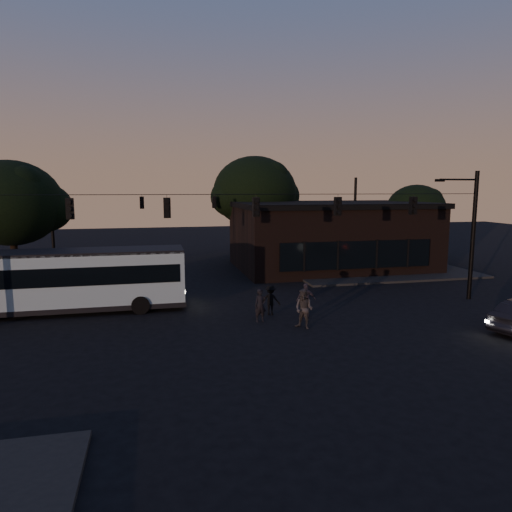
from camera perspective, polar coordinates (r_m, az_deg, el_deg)
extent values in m
plane|color=black|center=(20.72, 2.51, -9.83)|extent=(120.00, 120.00, 0.00)
cube|color=black|center=(37.76, 14.52, -1.64)|extent=(14.00, 10.00, 0.15)
cube|color=black|center=(34.70, -27.28, -3.18)|extent=(14.00, 10.00, 0.15)
cube|color=black|center=(37.97, 9.24, 2.27)|extent=(15.00, 10.00, 5.00)
cube|color=black|center=(37.78, 9.34, 6.35)|extent=(15.40, 10.40, 0.40)
cube|color=black|center=(33.41, 12.51, 0.15)|extent=(11.50, 0.18, 2.00)
cylinder|color=black|center=(42.24, -0.16, 2.31)|extent=(0.44, 0.44, 4.00)
ellipsoid|color=black|center=(42.00, -0.17, 8.02)|extent=(7.60, 7.60, 6.46)
cylinder|color=black|center=(43.96, 19.15, 1.43)|extent=(0.44, 0.44, 3.00)
ellipsoid|color=black|center=(43.71, 19.35, 5.53)|extent=(5.20, 5.20, 4.42)
cylinder|color=black|center=(33.47, -27.89, -0.62)|extent=(0.44, 0.44, 3.60)
ellipsoid|color=black|center=(33.15, -28.34, 5.85)|extent=(6.40, 6.40, 5.44)
cylinder|color=black|center=(29.47, 25.49, 2.27)|extent=(0.24, 0.24, 7.50)
cylinder|color=black|center=(23.56, 0.00, 7.72)|extent=(26.00, 0.03, 0.03)
cube|color=black|center=(23.29, -22.24, 5.49)|extent=(0.34, 0.30, 1.00)
cube|color=black|center=(23.00, -11.06, 5.93)|extent=(0.34, 0.30, 1.00)
cube|color=black|center=(23.58, 0.00, 6.14)|extent=(0.34, 0.30, 1.00)
cube|color=black|center=(24.97, 10.18, 6.14)|extent=(0.34, 0.30, 1.00)
cube|color=black|center=(27.05, 19.03, 5.98)|extent=(0.34, 0.30, 1.00)
cylinder|color=black|center=(39.82, -24.13, 3.74)|extent=(0.24, 0.24, 7.50)
cylinder|color=black|center=(43.12, 12.22, 4.58)|extent=(0.24, 0.24, 7.50)
cylinder|color=black|center=(39.32, -5.26, 7.67)|extent=(26.00, 0.03, 0.03)
cube|color=black|center=(38.99, -14.08, 6.49)|extent=(0.34, 0.30, 1.00)
cube|color=black|center=(39.33, -5.25, 6.72)|extent=(0.34, 0.30, 1.00)
cube|color=black|center=(40.58, 3.24, 6.79)|extent=(0.34, 0.30, 1.00)
cube|color=#91B0B9|center=(25.92, -21.98, -2.53)|extent=(11.57, 2.64, 2.73)
cube|color=black|center=(25.88, -22.01, -1.95)|extent=(11.11, 2.68, 0.95)
cube|color=black|center=(25.71, -22.14, 0.47)|extent=(11.57, 2.64, 0.16)
cube|color=black|center=(26.23, -21.80, -5.69)|extent=(11.67, 2.70, 0.26)
cylinder|color=black|center=(24.60, -14.23, -5.99)|extent=(0.95, 0.26, 0.95)
cylinder|color=black|center=(27.16, -14.12, -4.63)|extent=(0.95, 0.26, 0.95)
imported|color=black|center=(22.46, 0.55, -6.20)|extent=(0.63, 0.44, 1.64)
imported|color=#34302F|center=(21.50, 6.01, -6.60)|extent=(1.14, 1.15, 1.87)
imported|color=#332C36|center=(23.52, 6.27, -5.47)|extent=(1.03, 0.47, 1.72)
imported|color=black|center=(23.72, 1.84, -5.50)|extent=(1.16, 0.95, 1.57)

